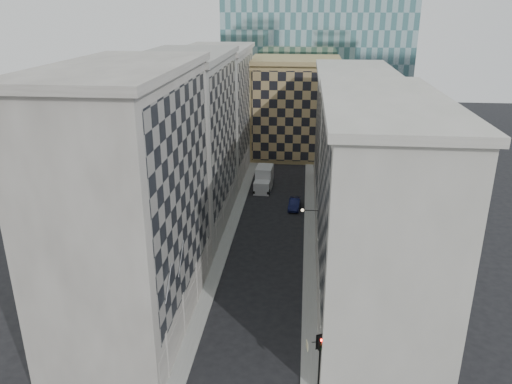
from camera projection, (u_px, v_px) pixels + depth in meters
The scene contains 15 objects.
sidewalk_west at pixel (229, 233), 65.37m from camera, with size 1.50×100.00×0.15m, color gray.
sidewalk_east at pixel (310, 236), 64.38m from camera, with size 1.50×100.00×0.15m, color gray.
bldg_left_a at pixel (132, 201), 44.06m from camera, with size 10.80×22.80×23.70m.
bldg_left_b at pixel (188, 143), 64.73m from camera, with size 10.80×22.80×22.70m.
bldg_left_c at pixel (217, 112), 85.39m from camera, with size 10.80×22.80×21.70m.
bldg_right_a at pixel (375, 209), 46.28m from camera, with size 10.80×26.80×20.70m.
bldg_right_b at pixel (352, 140), 71.59m from camera, with size 10.80×28.80×19.70m.
tan_block at pixel (295, 107), 96.68m from camera, with size 16.80×14.80×18.80m.
church_tower at pixel (289, 11), 103.84m from camera, with size 7.20×7.20×51.50m.
flagpoles_left at pixel (175, 270), 40.29m from camera, with size 0.10×6.33×2.33m.
bracket_lamp at pixel (304, 210), 56.72m from camera, with size 1.98×0.36×0.36m.
traffic_light at pixel (320, 350), 37.91m from camera, with size 0.58×0.57×4.66m.
box_truck at pixel (264, 180), 80.88m from camera, with size 2.85×6.45×3.48m.
dark_car at pixel (295, 204), 73.14m from camera, with size 1.57×4.49×1.48m, color #10143B.
shop_sign at pixel (308, 345), 37.94m from camera, with size 1.16×0.64×0.72m.
Camera 1 is at (4.17, -28.64, 28.12)m, focal length 35.00 mm.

